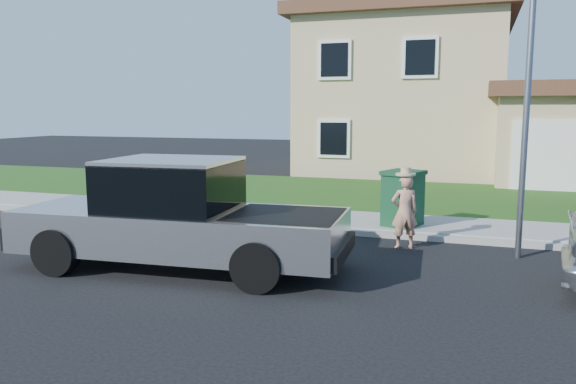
# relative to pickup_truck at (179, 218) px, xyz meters

# --- Properties ---
(ground) EXTENTS (80.00, 80.00, 0.00)m
(ground) POSITION_rel_pickup_truck_xyz_m (1.68, 0.58, -0.88)
(ground) COLOR black
(ground) RESTS_ON ground
(curb) EXTENTS (40.00, 0.20, 0.12)m
(curb) POSITION_rel_pickup_truck_xyz_m (2.68, 3.48, -0.82)
(curb) COLOR gray
(curb) RESTS_ON ground
(sidewalk) EXTENTS (40.00, 2.00, 0.15)m
(sidewalk) POSITION_rel_pickup_truck_xyz_m (2.68, 4.58, -0.81)
(sidewalk) COLOR gray
(sidewalk) RESTS_ON ground
(lawn) EXTENTS (40.00, 7.00, 0.10)m
(lawn) POSITION_rel_pickup_truck_xyz_m (2.68, 9.08, -0.83)
(lawn) COLOR #184714
(lawn) RESTS_ON ground
(house) EXTENTS (14.00, 11.30, 6.85)m
(house) POSITION_rel_pickup_truck_xyz_m (2.99, 16.97, 2.29)
(house) COLOR tan
(house) RESTS_ON ground
(pickup_truck) EXTENTS (5.87, 2.37, 1.89)m
(pickup_truck) POSITION_rel_pickup_truck_xyz_m (0.00, 0.00, 0.00)
(pickup_truck) COLOR black
(pickup_truck) RESTS_ON ground
(woman) EXTENTS (0.63, 0.53, 1.61)m
(woman) POSITION_rel_pickup_truck_xyz_m (3.49, 2.66, -0.12)
(woman) COLOR tan
(woman) RESTS_ON ground
(trash_bin) EXTENTS (1.00, 1.07, 1.23)m
(trash_bin) POSITION_rel_pickup_truck_xyz_m (3.28, 4.14, -0.11)
(trash_bin) COLOR #103C21
(trash_bin) RESTS_ON sidewalk
(street_lamp) EXTENTS (0.26, 0.63, 4.79)m
(street_lamp) POSITION_rel_pickup_truck_xyz_m (5.58, 2.53, 1.85)
(street_lamp) COLOR slate
(street_lamp) RESTS_ON ground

